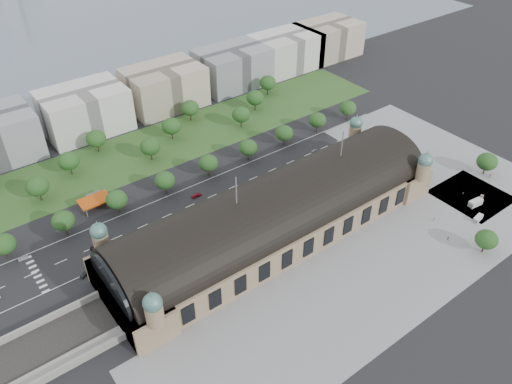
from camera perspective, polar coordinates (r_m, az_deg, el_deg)
ground at (r=214.57m, az=2.31°, el=-4.64°), size 900.00×900.00×0.00m
station at (r=207.89m, az=2.38°, el=-2.52°), size 150.00×48.40×44.30m
track_cutting at (r=186.28m, az=-26.11°, el=-18.03°), size 70.00×24.00×3.10m
plaza_south at (r=198.32m, az=12.74°, el=-10.14°), size 190.00×48.00×0.12m
plaza_east at (r=279.12m, az=19.06°, el=4.09°), size 56.00×100.00×0.12m
road_slab at (r=230.42m, az=-7.53°, el=-1.57°), size 260.00×26.00×0.10m
grass_belt at (r=273.26m, az=-12.57°, el=4.61°), size 300.00×45.00×0.10m
petrol_station at (r=239.36m, az=-17.93°, el=-0.74°), size 14.00×13.00×5.05m
lake at (r=456.14m, az=-22.89°, el=16.03°), size 700.00×320.00×0.08m
office_3 at (r=296.38m, az=-18.99°, el=8.80°), size 45.00×32.00×24.00m
office_4 at (r=312.51m, az=-10.42°, el=11.71°), size 45.00×32.00×24.00m
office_5 at (r=335.38m, az=-2.71°, el=14.07°), size 45.00×32.00×24.00m
office_6 at (r=360.69m, az=3.40°, el=15.73°), size 45.00×32.00×24.00m
office_7 at (r=386.20m, az=8.18°, el=16.90°), size 45.00×32.00×24.00m
tree_row_1 at (r=221.84m, az=-26.91°, el=-5.34°), size 9.60×9.60×11.52m
tree_row_2 at (r=223.91m, az=-21.18°, el=-3.07°), size 9.60×9.60×11.52m
tree_row_3 at (r=228.49m, az=-15.64°, el=-0.83°), size 9.60×9.60×11.52m
tree_row_4 at (r=235.45m, az=-10.38°, el=1.31°), size 9.60×9.60×11.52m
tree_row_5 at (r=244.57m, az=-5.46°, el=3.30°), size 9.60×9.60×11.52m
tree_row_6 at (r=255.62m, az=-0.91°, el=5.11°), size 9.60×9.60×11.52m
tree_row_7 at (r=268.37m, az=3.25°, el=6.73°), size 9.60×9.60×11.52m
tree_row_8 at (r=282.59m, az=7.04°, el=8.16°), size 9.60×9.60×11.52m
tree_row_9 at (r=298.06m, az=10.48°, el=9.42°), size 9.60×9.60×11.52m
tree_belt_3 at (r=247.71m, az=-23.71°, el=0.60°), size 10.40×10.40×12.48m
tree_belt_4 at (r=260.68m, az=-20.62°, el=3.35°), size 10.40×10.40×12.48m
tree_belt_5 at (r=274.87m, az=-17.82°, el=5.82°), size 10.40×10.40×12.48m
tree_belt_6 at (r=260.86m, az=-12.01°, el=5.10°), size 10.40×10.40×12.48m
tree_belt_7 at (r=277.14m, az=-9.65°, el=7.43°), size 10.40×10.40×12.48m
tree_belt_8 at (r=294.24m, az=-7.55°, el=9.49°), size 10.40×10.40×12.48m
tree_belt_9 at (r=285.03m, az=-1.73°, el=8.85°), size 10.40×10.40×12.48m
tree_belt_10 at (r=303.59m, az=-0.10°, el=10.72°), size 10.40×10.40×12.48m
tree_belt_11 at (r=322.64m, az=1.35°, el=12.37°), size 10.40×10.40×12.48m
tree_plaza_ne at (r=269.61m, az=24.91°, el=3.17°), size 10.00×10.00×11.69m
tree_plaza_s at (r=221.34m, az=24.84°, el=-4.94°), size 9.00×9.00×10.64m
traffic_car_1 at (r=222.70m, az=-25.07°, el=-6.87°), size 4.01×1.49×1.31m
traffic_car_2 at (r=217.13m, az=-17.83°, el=-5.96°), size 5.50×3.03×1.46m
traffic_car_3 at (r=235.09m, az=-6.83°, el=-0.38°), size 5.14×2.32×1.46m
traffic_car_4 at (r=238.50m, az=-1.42°, el=0.51°), size 3.99×1.91×1.32m
traffic_car_5 at (r=267.57m, az=6.76°, el=4.71°), size 3.88×1.37×1.28m
traffic_car_6 at (r=282.77m, az=12.73°, el=5.94°), size 5.41×2.84×1.45m
parked_car_0 at (r=206.76m, az=-19.01°, el=-8.91°), size 4.29×2.99×1.34m
parked_car_1 at (r=211.07m, az=-13.26°, el=-6.42°), size 5.90×4.57×1.49m
parked_car_2 at (r=212.01m, az=-10.84°, el=-5.79°), size 5.24×3.59×1.41m
parked_car_3 at (r=209.36m, az=-15.07°, el=-7.19°), size 5.20×3.49×1.64m
parked_car_4 at (r=215.10m, az=-9.73°, el=-4.85°), size 5.17×4.07×1.64m
parked_car_5 at (r=217.83m, az=-7.86°, el=-4.04°), size 5.29×4.27×1.34m
parked_car_6 at (r=209.95m, az=-11.20°, el=-6.34°), size 5.71×4.42×1.54m
bus_west at (r=229.88m, az=-4.23°, el=-0.85°), size 12.97×3.37×3.59m
bus_mid at (r=237.85m, az=1.36°, el=0.76°), size 13.70×3.64×3.79m
bus_east at (r=245.43m, az=2.15°, el=1.91°), size 10.83×3.29×2.97m
van_east at (r=248.67m, az=23.74°, el=-1.18°), size 7.13×3.52×2.97m
van_south at (r=240.32m, az=24.01°, el=-2.81°), size 5.62×2.87×2.33m
advertising_column at (r=252.93m, az=24.36°, el=-0.62°), size 1.62×1.62×3.08m
pedestrian_0 at (r=232.97m, az=19.66°, el=-3.01°), size 0.95×0.74×1.70m
pedestrian_1 at (r=225.18m, az=21.09°, el=-4.96°), size 0.72×0.82×1.90m
pedestrian_2 at (r=254.04m, az=22.58°, el=-0.13°), size 0.59×0.88×1.67m
pedestrian_5 at (r=271.72m, az=25.20°, el=1.69°), size 0.61×0.98×1.93m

